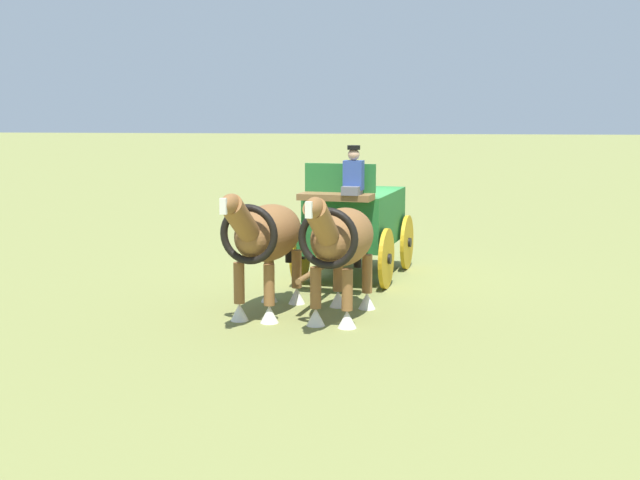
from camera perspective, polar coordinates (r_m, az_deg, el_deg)
ground_plane at (r=17.87m, az=2.41°, el=-2.41°), size 220.00×220.00×0.00m
show_wagon at (r=17.55m, az=2.34°, el=1.33°), size 5.70×2.32×2.79m
draft_horse_near at (r=13.97m, az=1.38°, el=-0.04°), size 3.01×1.25×2.18m
draft_horse_off at (r=14.36m, az=-3.64°, el=0.24°), size 3.11×1.26×2.20m
sponsor_banner at (r=23.27m, az=1.29°, el=1.55°), size 3.20×0.28×1.10m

